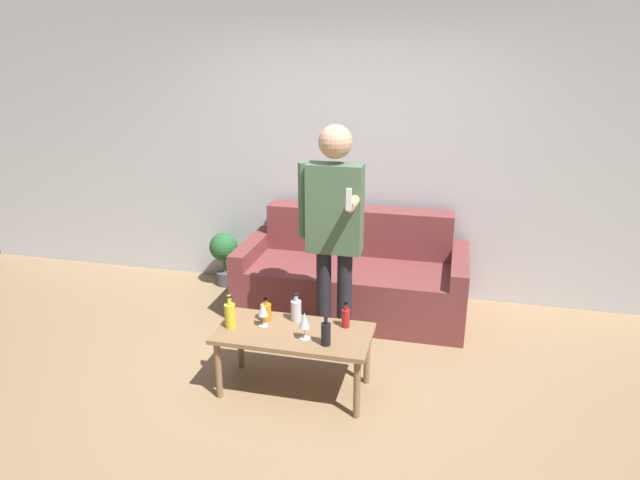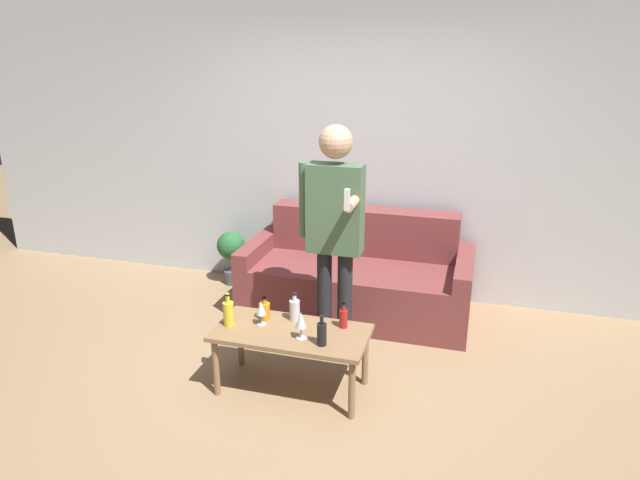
% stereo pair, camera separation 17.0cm
% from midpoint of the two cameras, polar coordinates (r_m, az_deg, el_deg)
% --- Properties ---
extents(ground_plane, '(16.00, 16.00, 0.00)m').
position_cam_midpoint_polar(ground_plane, '(3.92, -4.01, -15.95)').
color(ground_plane, '#997A56').
extents(wall_back, '(8.00, 0.06, 2.70)m').
position_cam_midpoint_polar(wall_back, '(5.20, 2.24, 9.11)').
color(wall_back, silver).
rests_on(wall_back, ground_plane).
extents(couch, '(1.94, 0.88, 0.86)m').
position_cam_midpoint_polar(couch, '(5.01, 2.35, -3.67)').
color(couch, brown).
rests_on(couch, ground_plane).
extents(coffee_table, '(1.03, 0.50, 0.44)m').
position_cam_midpoint_polar(coffee_table, '(3.84, -3.92, -9.82)').
color(coffee_table, '#8E6B47').
rests_on(coffee_table, ground_plane).
extents(bottle_orange, '(0.06, 0.06, 0.17)m').
position_cam_midpoint_polar(bottle_orange, '(3.84, 1.30, -7.76)').
color(bottle_orange, '#B21E1E').
rests_on(bottle_orange, coffee_table).
extents(bottle_green, '(0.06, 0.06, 0.20)m').
position_cam_midpoint_polar(bottle_green, '(3.62, -0.78, -9.32)').
color(bottle_green, black).
rests_on(bottle_green, coffee_table).
extents(bottle_dark, '(0.07, 0.07, 0.16)m').
position_cam_midpoint_polar(bottle_dark, '(3.95, -6.67, -7.13)').
color(bottle_dark, orange).
rests_on(bottle_dark, coffee_table).
extents(bottle_yellow, '(0.07, 0.07, 0.20)m').
position_cam_midpoint_polar(bottle_yellow, '(3.92, -3.66, -7.00)').
color(bottle_yellow, silver).
rests_on(bottle_yellow, coffee_table).
extents(bottle_red, '(0.07, 0.07, 0.23)m').
position_cam_midpoint_polar(bottle_red, '(3.89, -10.24, -7.36)').
color(bottle_red, yellow).
rests_on(bottle_red, coffee_table).
extents(wine_glass_near, '(0.07, 0.07, 0.18)m').
position_cam_midpoint_polar(wine_glass_near, '(3.85, -7.01, -6.93)').
color(wine_glass_near, silver).
rests_on(wine_glass_near, coffee_table).
extents(wine_glass_far, '(0.07, 0.07, 0.19)m').
position_cam_midpoint_polar(wine_glass_far, '(3.67, -2.92, -8.09)').
color(wine_glass_far, silver).
rests_on(wine_glass_far, coffee_table).
extents(person_standing_front, '(0.46, 0.43, 1.74)m').
position_cam_midpoint_polar(person_standing_front, '(4.00, 0.18, 1.63)').
color(person_standing_front, '#232328').
rests_on(person_standing_front, ground_plane).
extents(potted_plant, '(0.27, 0.27, 0.53)m').
position_cam_midpoint_polar(potted_plant, '(5.60, -10.46, -1.19)').
color(potted_plant, '#4C4C51').
rests_on(potted_plant, ground_plane).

